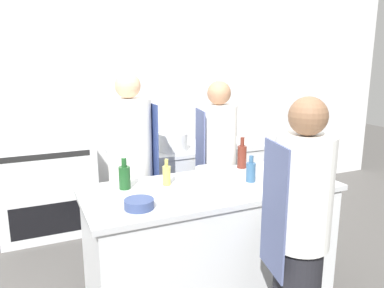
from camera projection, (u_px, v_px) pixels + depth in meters
The scene contains 17 objects.
wall_back at pixel (133, 98), 4.61m from camera, with size 8.00×0.06×2.80m.
prep_counter at pixel (210, 242), 2.92m from camera, with size 1.91×0.83×0.94m.
pass_counter at pixel (188, 188), 4.16m from camera, with size 1.65×0.62×0.94m.
oven_range at pixel (48, 190), 4.05m from camera, with size 0.99×0.63×0.97m.
chef_at_prep_near at pixel (299, 234), 2.25m from camera, with size 0.39×0.37×1.67m.
chef_at_stove at pixel (131, 173), 3.32m from camera, with size 0.40×0.38×1.76m.
chef_at_pass_far at pixel (217, 169), 3.58m from camera, with size 0.38×0.37×1.67m.
bottle_olive_oil at pixel (242, 156), 3.26m from camera, with size 0.08×0.08×0.27m.
bottle_vinegar at pixel (251, 171), 2.89m from camera, with size 0.07×0.07×0.21m.
bottle_wine at pixel (278, 170), 2.80m from camera, with size 0.07×0.07×0.30m.
bottle_cooking_oil at pixel (125, 177), 2.73m from camera, with size 0.08×0.08×0.23m.
bottle_sauce at pixel (167, 175), 2.81m from camera, with size 0.06×0.06×0.20m.
bowl_mixing_large at pixel (206, 171), 3.06m from camera, with size 0.18×0.18×0.07m.
bowl_prep_small at pixel (139, 204), 2.38m from camera, with size 0.19×0.19×0.06m.
cup at pixel (283, 165), 3.24m from camera, with size 0.08×0.08×0.08m.
cutting_board at pixel (301, 178), 2.97m from camera, with size 0.32×0.23×0.01m.
stockpot at pixel (172, 142), 3.88m from camera, with size 0.32×0.32×0.18m.
Camera 1 is at (-1.23, -2.38, 1.86)m, focal length 35.00 mm.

